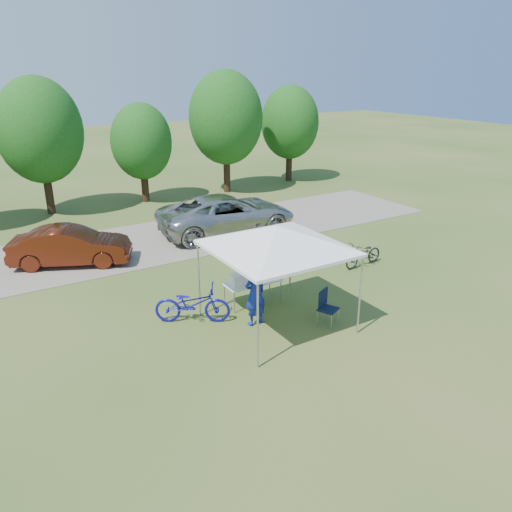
{
  "coord_description": "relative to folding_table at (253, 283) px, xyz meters",
  "views": [
    {
      "loc": [
        -6.6,
        -9.74,
        6.42
      ],
      "look_at": [
        0.6,
        2.0,
        1.16
      ],
      "focal_mm": 35.0,
      "sensor_mm": 36.0,
      "label": 1
    }
  ],
  "objects": [
    {
      "name": "minivan",
      "position": [
        2.48,
        6.08,
        0.17
      ],
      "size": [
        5.77,
        2.98,
        1.56
      ],
      "primitive_type": "imported",
      "rotation": [
        0.0,
        0.0,
        1.5
      ],
      "color": "#B1B0AC",
      "rests_on": "gravel_strip"
    },
    {
      "name": "ground",
      "position": [
        -0.12,
        -1.39,
        -0.63
      ],
      "size": [
        100.0,
        100.0,
        0.0
      ],
      "primitive_type": "plane",
      "color": "#2D5119",
      "rests_on": "ground"
    },
    {
      "name": "folding_chair",
      "position": [
        1.03,
        -2.01,
        -0.09
      ],
      "size": [
        0.62,
        0.65,
        0.91
      ],
      "rotation": [
        0.0,
        0.0,
        0.44
      ],
      "color": "black",
      "rests_on": "ground"
    },
    {
      "name": "ice_cream_cup",
      "position": [
        0.36,
        -0.05,
        0.07
      ],
      "size": [
        0.08,
        0.08,
        0.06
      ],
      "primitive_type": "cylinder",
      "color": "yellow",
      "rests_on": "folding_table"
    },
    {
      "name": "folding_table",
      "position": [
        0.0,
        0.0,
        0.0
      ],
      "size": [
        1.63,
        0.68,
        0.67
      ],
      "color": "white",
      "rests_on": "ground"
    },
    {
      "name": "cyclist",
      "position": [
        -0.59,
        -1.1,
        0.26
      ],
      "size": [
        0.7,
        0.5,
        1.77
      ],
      "primitive_type": "imported",
      "rotation": [
        0.0,
        0.0,
        3.27
      ],
      "color": "#13219D",
      "rests_on": "ground"
    },
    {
      "name": "bike_blue",
      "position": [
        -1.95,
        -0.13,
        -0.11
      ],
      "size": [
        2.06,
        1.63,
        1.05
      ],
      "primitive_type": "imported",
      "rotation": [
        0.0,
        0.0,
        1.02
      ],
      "color": "#131198",
      "rests_on": "ground"
    },
    {
      "name": "bike_dark",
      "position": [
        4.69,
        0.46,
        -0.2
      ],
      "size": [
        1.67,
        0.7,
        0.86
      ],
      "primitive_type": "imported",
      "rotation": [
        0.0,
        0.0,
        -1.49
      ],
      "color": "black",
      "rests_on": "ground"
    },
    {
      "name": "gravel_strip",
      "position": [
        -0.12,
        6.61,
        -0.62
      ],
      "size": [
        24.0,
        5.0,
        0.02
      ],
      "primitive_type": "cube",
      "color": "gray",
      "rests_on": "ground"
    },
    {
      "name": "sedan",
      "position": [
        -3.75,
        5.81,
        0.04
      ],
      "size": [
        4.18,
        2.88,
        1.3
      ],
      "primitive_type": "imported",
      "rotation": [
        0.0,
        0.0,
        1.15
      ],
      "color": "#531B0D",
      "rests_on": "gravel_strip"
    },
    {
      "name": "treeline",
      "position": [
        -0.42,
        12.65,
        2.91
      ],
      "size": [
        24.89,
        4.28,
        6.3
      ],
      "color": "#382314",
      "rests_on": "ground"
    },
    {
      "name": "canopy",
      "position": [
        -0.12,
        -1.39,
        2.02
      ],
      "size": [
        4.53,
        4.53,
        3.0
      ],
      "color": "#A5A5AA",
      "rests_on": "ground"
    },
    {
      "name": "cooler",
      "position": [
        -0.46,
        0.0,
        0.21
      ],
      "size": [
        0.46,
        0.31,
        0.33
      ],
      "color": "white",
      "rests_on": "folding_table"
    }
  ]
}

